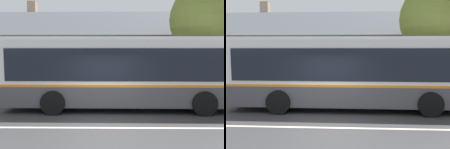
{
  "view_description": "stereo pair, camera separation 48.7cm",
  "coord_description": "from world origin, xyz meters",
  "views": [
    {
      "loc": [
        0.42,
        -8.25,
        2.66
      ],
      "look_at": [
        0.28,
        2.77,
        1.55
      ],
      "focal_mm": 40.0,
      "sensor_mm": 36.0,
      "label": 1
    },
    {
      "loc": [
        0.91,
        -8.23,
        2.66
      ],
      "look_at": [
        0.28,
        2.77,
        1.55
      ],
      "focal_mm": 40.0,
      "sensor_mm": 36.0,
      "label": 2
    }
  ],
  "objects": [
    {
      "name": "ground_plane",
      "position": [
        0.0,
        0.0,
        0.0
      ],
      "size": [
        300.0,
        300.0,
        0.0
      ],
      "primitive_type": "plane",
      "color": "#38383A"
    },
    {
      "name": "sidewalk_far",
      "position": [
        0.0,
        6.0,
        0.07
      ],
      "size": [
        60.0,
        3.0,
        0.15
      ],
      "primitive_type": "cube",
      "color": "#ADAAA3",
      "rests_on": "ground"
    },
    {
      "name": "lane_divider_stripe",
      "position": [
        0.0,
        0.0,
        0.0
      ],
      "size": [
        60.0,
        0.16,
        0.01
      ],
      "primitive_type": "cube",
      "color": "beige",
      "rests_on": "ground"
    },
    {
      "name": "community_building",
      "position": [
        0.69,
        12.88,
        1.92
      ],
      "size": [
        27.8,
        8.81,
        6.82
      ],
      "color": "tan",
      "rests_on": "ground"
    },
    {
      "name": "transit_bus",
      "position": [
        0.79,
        2.9,
        1.71
      ],
      "size": [
        10.57,
        2.85,
        3.18
      ],
      "color": "#47474C",
      "rests_on": "ground"
    },
    {
      "name": "street_tree_primary",
      "position": [
        5.83,
        6.76,
        4.43
      ],
      "size": [
        4.35,
        4.35,
        6.62
      ],
      "color": "#4C3828",
      "rests_on": "ground"
    }
  ]
}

